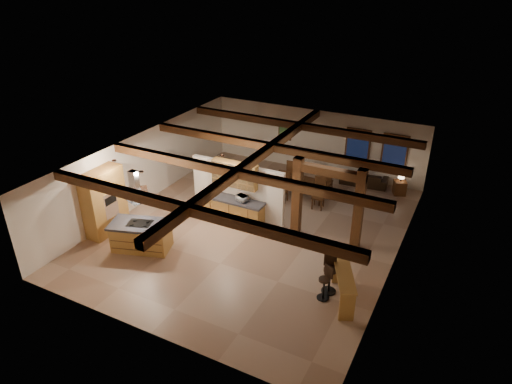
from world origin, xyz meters
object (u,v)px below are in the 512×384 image
at_px(kitchen_island, 141,236).
at_px(bar_counter, 344,282).
at_px(dining_table, 305,189).
at_px(sofa, 364,178).

height_order(kitchen_island, bar_counter, kitchen_island).
xyz_separation_m(kitchen_island, dining_table, (3.49, 6.13, -0.17)).
bearing_deg(sofa, bar_counter, 96.10).
relative_size(kitchen_island, sofa, 1.11).
relative_size(dining_table, bar_counter, 1.03).
xyz_separation_m(kitchen_island, sofa, (5.36, 8.43, -0.21)).
bearing_deg(sofa, dining_table, 45.86).
height_order(dining_table, bar_counter, bar_counter).
height_order(dining_table, sofa, dining_table).
bearing_deg(bar_counter, kitchen_island, -175.69).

